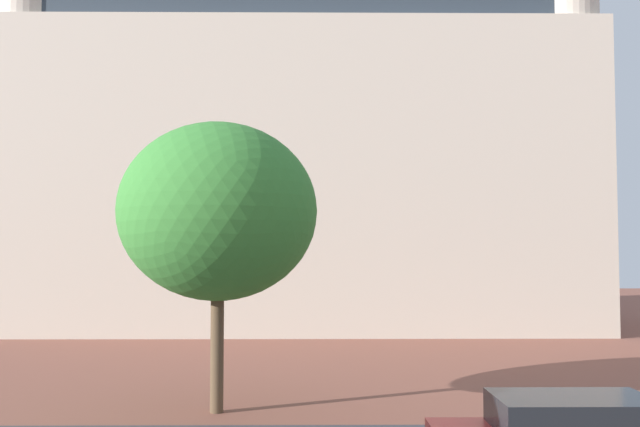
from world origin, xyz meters
The scene contains 2 objects.
landmark_building centered at (-0.98, 33.77, 9.05)m, with size 28.59×12.47×32.88m.
tree_curb_far centered at (-2.63, 13.76, 4.79)m, with size 4.79×4.79×6.95m.
Camera 1 is at (-0.32, -3.20, 3.82)m, focal length 39.47 mm.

